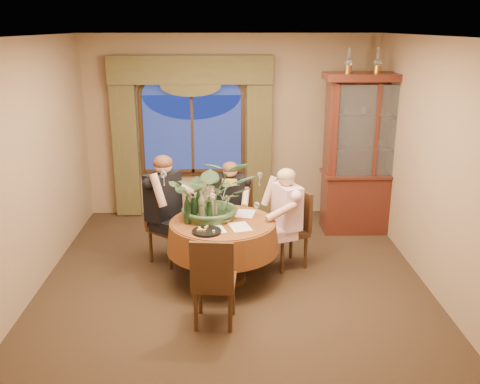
{
  "coord_description": "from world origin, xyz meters",
  "views": [
    {
      "loc": [
        -0.07,
        -5.72,
        2.91
      ],
      "look_at": [
        0.08,
        0.06,
        1.1
      ],
      "focal_mm": 40.0,
      "sensor_mm": 36.0,
      "label": 1
    }
  ],
  "objects_px": {
    "chair_right": "(287,230)",
    "person_pink": "(287,220)",
    "wine_bottle_1": "(199,202)",
    "chair_back_right": "(235,217)",
    "person_scarf": "(230,207)",
    "oil_lamp_left": "(349,60)",
    "oil_lamp_center": "(378,60)",
    "centerpiece_plant": "(213,165)",
    "stoneware_vase": "(212,207)",
    "wine_bottle_2": "(192,206)",
    "chair_back": "(169,226)",
    "person_back": "(164,210)",
    "chair_front_left": "(214,280)",
    "china_cabinet": "(371,155)",
    "wine_bottle_4": "(209,210)",
    "wine_bottle_5": "(194,208)",
    "olive_bowl": "(224,220)",
    "wine_bottle_0": "(187,210)",
    "oil_lamp_right": "(407,60)",
    "dining_table": "(223,251)",
    "wine_bottle_3": "(201,207)"
  },
  "relations": [
    {
      "from": "china_cabinet",
      "to": "chair_right",
      "type": "distance_m",
      "value": 1.9
    },
    {
      "from": "oil_lamp_left",
      "to": "chair_right",
      "type": "xyz_separation_m",
      "value": [
        -0.91,
        -1.21,
        -1.98
      ]
    },
    {
      "from": "wine_bottle_5",
      "to": "olive_bowl",
      "type": "bearing_deg",
      "value": -6.06
    },
    {
      "from": "chair_right",
      "to": "person_scarf",
      "type": "xyz_separation_m",
      "value": [
        -0.7,
        0.5,
        0.14
      ]
    },
    {
      "from": "wine_bottle_1",
      "to": "wine_bottle_2",
      "type": "xyz_separation_m",
      "value": [
        -0.07,
        -0.14,
        0.0
      ]
    },
    {
      "from": "china_cabinet",
      "to": "oil_lamp_left",
      "type": "xyz_separation_m",
      "value": [
        -0.4,
        0.0,
        1.31
      ]
    },
    {
      "from": "person_pink",
      "to": "person_back",
      "type": "bearing_deg",
      "value": 60.51
    },
    {
      "from": "stoneware_vase",
      "to": "wine_bottle_2",
      "type": "distance_m",
      "value": 0.25
    },
    {
      "from": "oil_lamp_center",
      "to": "wine_bottle_1",
      "type": "xyz_separation_m",
      "value": [
        -2.39,
        -1.39,
        -1.54
      ]
    },
    {
      "from": "person_pink",
      "to": "chair_back_right",
      "type": "bearing_deg",
      "value": 26.32
    },
    {
      "from": "chair_front_left",
      "to": "person_back",
      "type": "height_order",
      "value": "person_back"
    },
    {
      "from": "person_scarf",
      "to": "wine_bottle_5",
      "type": "bearing_deg",
      "value": 70.43
    },
    {
      "from": "oil_lamp_left",
      "to": "centerpiece_plant",
      "type": "xyz_separation_m",
      "value": [
        -1.82,
        -1.44,
        -1.08
      ]
    },
    {
      "from": "centerpiece_plant",
      "to": "wine_bottle_4",
      "type": "xyz_separation_m",
      "value": [
        -0.04,
        -0.23,
        -0.46
      ]
    },
    {
      "from": "oil_lamp_left",
      "to": "wine_bottle_1",
      "type": "bearing_deg",
      "value": -145.01
    },
    {
      "from": "oil_lamp_left",
      "to": "wine_bottle_3",
      "type": "xyz_separation_m",
      "value": [
        -1.95,
        -1.56,
        -1.54
      ]
    },
    {
      "from": "chair_right",
      "to": "wine_bottle_1",
      "type": "distance_m",
      "value": 1.18
    },
    {
      "from": "oil_lamp_right",
      "to": "person_pink",
      "type": "xyz_separation_m",
      "value": [
        -1.73,
        -1.29,
        -1.81
      ]
    },
    {
      "from": "person_back",
      "to": "wine_bottle_0",
      "type": "bearing_deg",
      "value": 64.98
    },
    {
      "from": "wine_bottle_0",
      "to": "china_cabinet",
      "type": "bearing_deg",
      "value": 33.61
    },
    {
      "from": "stoneware_vase",
      "to": "wine_bottle_5",
      "type": "xyz_separation_m",
      "value": [
        -0.2,
        -0.14,
        0.04
      ]
    },
    {
      "from": "stoneware_vase",
      "to": "wine_bottle_3",
      "type": "distance_m",
      "value": 0.16
    },
    {
      "from": "stoneware_vase",
      "to": "wine_bottle_0",
      "type": "xyz_separation_m",
      "value": [
        -0.27,
        -0.21,
        0.04
      ]
    },
    {
      "from": "wine_bottle_4",
      "to": "oil_lamp_center",
      "type": "bearing_deg",
      "value": 36.61
    },
    {
      "from": "wine_bottle_4",
      "to": "chair_back_right",
      "type": "bearing_deg",
      "value": 72.27
    },
    {
      "from": "wine_bottle_2",
      "to": "chair_right",
      "type": "bearing_deg",
      "value": 15.67
    },
    {
      "from": "china_cabinet",
      "to": "chair_back_right",
      "type": "relative_size",
      "value": 2.38
    },
    {
      "from": "oil_lamp_left",
      "to": "oil_lamp_center",
      "type": "distance_m",
      "value": 0.4
    },
    {
      "from": "chair_right",
      "to": "person_pink",
      "type": "distance_m",
      "value": 0.18
    },
    {
      "from": "oil_lamp_center",
      "to": "oil_lamp_right",
      "type": "relative_size",
      "value": 1.0
    },
    {
      "from": "wine_bottle_2",
      "to": "wine_bottle_1",
      "type": "bearing_deg",
      "value": 62.53
    },
    {
      "from": "dining_table",
      "to": "wine_bottle_1",
      "type": "distance_m",
      "value": 0.64
    },
    {
      "from": "person_scarf",
      "to": "centerpiece_plant",
      "type": "bearing_deg",
      "value": 80.55
    },
    {
      "from": "chair_back_right",
      "to": "chair_front_left",
      "type": "relative_size",
      "value": 1.0
    },
    {
      "from": "dining_table",
      "to": "wine_bottle_3",
      "type": "distance_m",
      "value": 0.59
    },
    {
      "from": "china_cabinet",
      "to": "olive_bowl",
      "type": "xyz_separation_m",
      "value": [
        -2.09,
        -1.63,
        -0.37
      ]
    },
    {
      "from": "person_back",
      "to": "stoneware_vase",
      "type": "bearing_deg",
      "value": 93.45
    },
    {
      "from": "stoneware_vase",
      "to": "wine_bottle_2",
      "type": "bearing_deg",
      "value": -159.83
    },
    {
      "from": "oil_lamp_center",
      "to": "wine_bottle_0",
      "type": "bearing_deg",
      "value": -146.39
    },
    {
      "from": "chair_right",
      "to": "person_back",
      "type": "xyz_separation_m",
      "value": [
        -1.54,
        0.14,
        0.23
      ]
    },
    {
      "from": "chair_back",
      "to": "olive_bowl",
      "type": "xyz_separation_m",
      "value": [
        0.7,
        -0.59,
        0.3
      ]
    },
    {
      "from": "person_pink",
      "to": "stoneware_vase",
      "type": "bearing_deg",
      "value": 78.78
    },
    {
      "from": "chair_back",
      "to": "person_scarf",
      "type": "bearing_deg",
      "value": 151.96
    },
    {
      "from": "china_cabinet",
      "to": "wine_bottle_5",
      "type": "bearing_deg",
      "value": -146.83
    },
    {
      "from": "wine_bottle_1",
      "to": "wine_bottle_4",
      "type": "xyz_separation_m",
      "value": [
        0.14,
        -0.28,
        0.0
      ]
    },
    {
      "from": "chair_right",
      "to": "person_back",
      "type": "distance_m",
      "value": 1.56
    },
    {
      "from": "person_scarf",
      "to": "wine_bottle_5",
      "type": "height_order",
      "value": "person_scarf"
    },
    {
      "from": "person_pink",
      "to": "olive_bowl",
      "type": "xyz_separation_m",
      "value": [
        -0.76,
        -0.34,
        0.13
      ]
    },
    {
      "from": "dining_table",
      "to": "olive_bowl",
      "type": "xyz_separation_m",
      "value": [
        0.01,
        -0.04,
        0.4
      ]
    },
    {
      "from": "person_back",
      "to": "olive_bowl",
      "type": "xyz_separation_m",
      "value": [
        0.75,
        -0.56,
        0.07
      ]
    }
  ]
}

